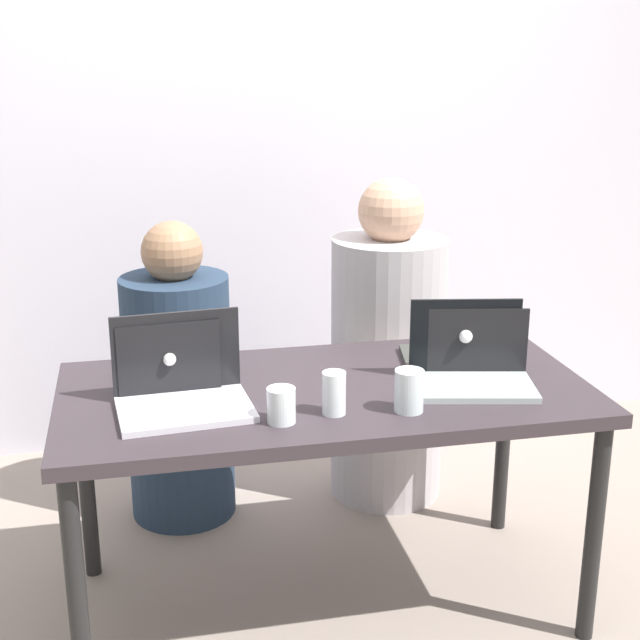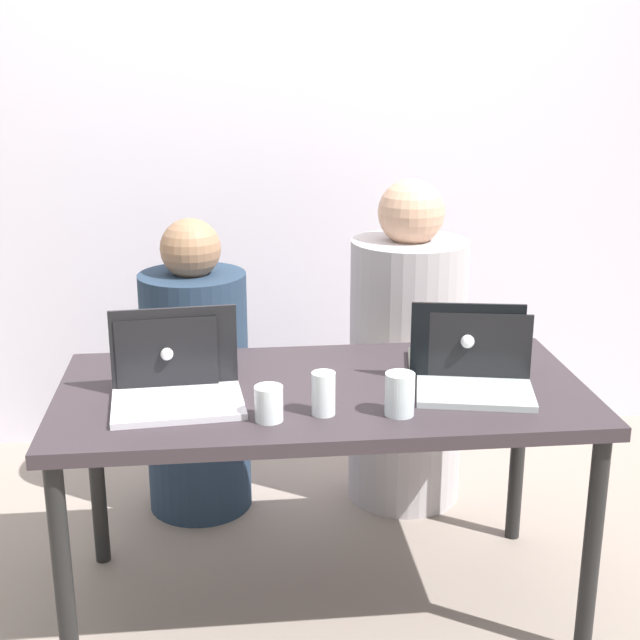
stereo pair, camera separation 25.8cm
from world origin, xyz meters
name	(u,v)px [view 2 (the right image)]	position (x,y,z in m)	size (l,w,h in m)	color
ground_plane	(323,602)	(0.00, 0.00, 0.00)	(12.00, 12.00, 0.00)	gray
back_wall	(287,156)	(0.00, 1.35, 1.22)	(4.50, 0.10, 2.45)	silver
desk	(323,409)	(0.00, 0.00, 0.65)	(1.52, 0.74, 0.72)	#332A2F
person_on_left	(196,383)	(-0.39, 0.68, 0.49)	(0.45, 0.45, 1.09)	#24354B
person_on_right	(407,361)	(0.39, 0.68, 0.54)	(0.53, 0.53, 1.22)	#B3ABAF
laptop_front_right	(475,376)	(0.43, -0.08, 0.77)	(0.36, 0.28, 0.21)	#ADB6B6
laptop_back_right	(464,356)	(0.43, 0.08, 0.77)	(0.37, 0.30, 0.24)	#383A35
laptop_front_left	(177,383)	(-0.41, -0.06, 0.77)	(0.37, 0.30, 0.25)	silver
laptop_back_left	(168,367)	(-0.44, 0.08, 0.77)	(0.30, 0.26, 0.22)	#37373C
water_glass_left	(269,406)	(-0.17, -0.22, 0.76)	(0.08, 0.08, 0.09)	white
water_glass_center	(323,396)	(-0.02, -0.19, 0.77)	(0.06, 0.06, 0.12)	white
water_glass_right	(400,397)	(0.18, -0.22, 0.77)	(0.08, 0.08, 0.12)	silver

